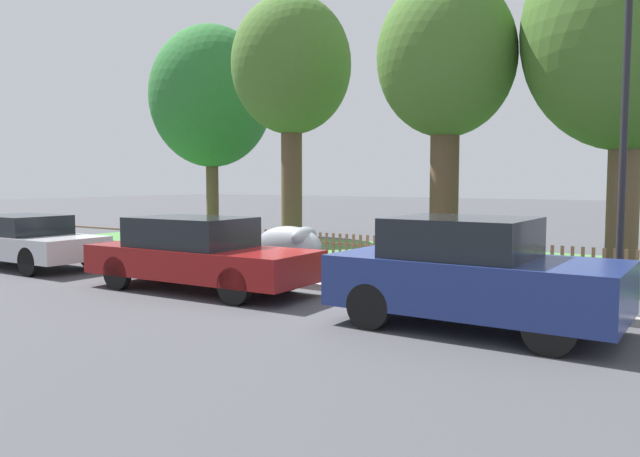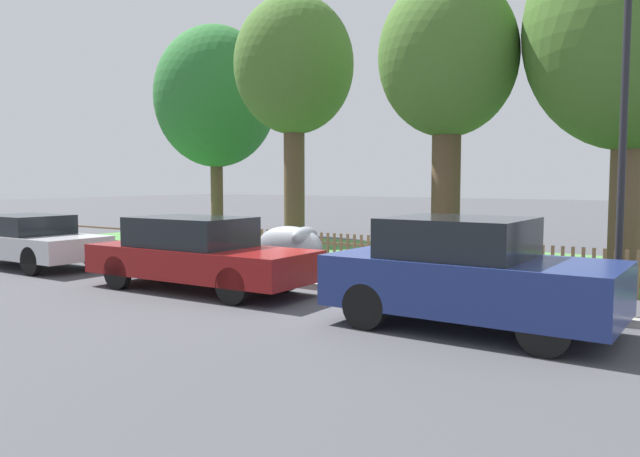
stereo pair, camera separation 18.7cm
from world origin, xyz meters
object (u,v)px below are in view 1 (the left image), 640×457
at_px(parked_car_silver_hatchback, 26,240).
at_px(covered_motorcycle, 291,245).
at_px(tree_behind_motorcycle, 291,69).
at_px(parked_car_black_saloon, 198,253).
at_px(parked_car_navy_estate, 472,273).
at_px(street_lamp, 626,51).
at_px(tree_mid_park, 446,62).
at_px(tree_far_left, 629,32).
at_px(tree_nearest_kerb, 211,97).

relative_size(parked_car_silver_hatchback, covered_motorcycle, 2.24).
distance_m(parked_car_silver_hatchback, tree_behind_motorcycle, 8.10).
relative_size(covered_motorcycle, tree_behind_motorcycle, 0.26).
bearing_deg(parked_car_black_saloon, covered_motorcycle, 81.18).
height_order(parked_car_navy_estate, street_lamp, street_lamp).
xyz_separation_m(parked_car_navy_estate, tree_mid_park, (-2.64, 5.43, 4.01)).
height_order(parked_car_black_saloon, tree_far_left, tree_far_left).
height_order(parked_car_silver_hatchback, tree_nearest_kerb, tree_nearest_kerb).
distance_m(parked_car_navy_estate, tree_behind_motorcycle, 10.18).
bearing_deg(tree_nearest_kerb, parked_car_navy_estate, -33.72).
height_order(parked_car_silver_hatchback, tree_far_left, tree_far_left).
xyz_separation_m(covered_motorcycle, street_lamp, (6.65, -0.58, 3.35)).
bearing_deg(tree_far_left, parked_car_navy_estate, -99.76).
distance_m(tree_behind_motorcycle, tree_mid_park, 4.62).
bearing_deg(parked_car_navy_estate, tree_behind_motorcycle, 141.83).
xyz_separation_m(tree_behind_motorcycle, tree_mid_park, (4.60, -0.25, -0.34)).
distance_m(covered_motorcycle, street_lamp, 7.46).
bearing_deg(street_lamp, tree_behind_motorcycle, 157.63).
height_order(covered_motorcycle, tree_nearest_kerb, tree_nearest_kerb).
height_order(parked_car_black_saloon, tree_nearest_kerb, tree_nearest_kerb).
bearing_deg(tree_nearest_kerb, tree_behind_motorcycle, -27.60).
bearing_deg(parked_car_silver_hatchback, tree_mid_park, 32.43).
xyz_separation_m(parked_car_silver_hatchback, tree_nearest_kerb, (-2.13, 8.68, 4.47)).
bearing_deg(parked_car_black_saloon, street_lamp, 13.84).
bearing_deg(parked_car_navy_estate, parked_car_black_saloon, 179.09).
distance_m(parked_car_black_saloon, tree_nearest_kerb, 12.43).
bearing_deg(parked_car_silver_hatchback, parked_car_navy_estate, -0.71).
bearing_deg(tree_far_left, tree_behind_motorcycle, -176.23).
xyz_separation_m(parked_car_navy_estate, tree_far_left, (1.07, 6.23, 4.38)).
bearing_deg(street_lamp, covered_motorcycle, 174.99).
bearing_deg(covered_motorcycle, street_lamp, -7.43).
height_order(parked_car_navy_estate, covered_motorcycle, parked_car_navy_estate).
relative_size(tree_nearest_kerb, tree_behind_motorcycle, 1.08).
xyz_separation_m(tree_nearest_kerb, tree_far_left, (14.18, -2.52, 0.04)).
relative_size(parked_car_silver_hatchback, street_lamp, 0.63).
height_order(parked_car_navy_estate, tree_far_left, tree_far_left).
bearing_deg(tree_mid_park, tree_behind_motorcycle, 176.93).
distance_m(parked_car_black_saloon, covered_motorcycle, 2.57).
xyz_separation_m(parked_car_black_saloon, tree_behind_motorcycle, (-1.87, 5.60, 4.43)).
relative_size(parked_car_navy_estate, tree_nearest_kerb, 0.51).
bearing_deg(tree_behind_motorcycle, tree_nearest_kerb, 152.40).
bearing_deg(parked_car_black_saloon, parked_car_silver_hatchback, 178.13).
bearing_deg(tree_mid_park, parked_car_black_saloon, -116.97).
height_order(parked_car_silver_hatchback, covered_motorcycle, parked_car_silver_hatchback).
bearing_deg(tree_behind_motorcycle, street_lamp, -22.37).
relative_size(tree_mid_park, street_lamp, 1.05).
bearing_deg(tree_far_left, street_lamp, -82.98).
height_order(parked_car_silver_hatchback, tree_mid_park, tree_mid_park).
xyz_separation_m(parked_car_silver_hatchback, tree_behind_motorcycle, (3.74, 5.61, 4.48)).
bearing_deg(parked_car_silver_hatchback, street_lamp, 8.61).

